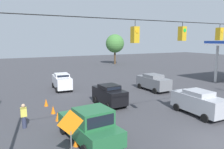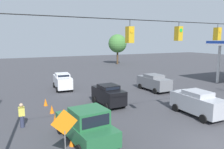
# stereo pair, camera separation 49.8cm
# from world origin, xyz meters

# --- Properties ---
(ground_plane) EXTENTS (140.00, 140.00, 0.00)m
(ground_plane) POSITION_xyz_m (0.00, 0.00, 0.00)
(ground_plane) COLOR #3D3D42
(overhead_signal_span) EXTENTS (22.89, 0.38, 7.83)m
(overhead_signal_span) POSITION_xyz_m (0.01, -1.59, 4.91)
(overhead_signal_span) COLOR #939399
(overhead_signal_span) RESTS_ON ground_plane
(sedan_black_withflow_mid) EXTENTS (2.07, 3.95, 1.92)m
(sedan_black_withflow_mid) POSITION_xyz_m (2.14, -9.74, 1.00)
(sedan_black_withflow_mid) COLOR black
(sedan_black_withflow_mid) RESTS_ON ground_plane
(sedan_grey_oncoming_far) EXTENTS (2.11, 4.54, 1.93)m
(sedan_grey_oncoming_far) POSITION_xyz_m (-5.27, -12.71, 1.01)
(sedan_grey_oncoming_far) COLOR slate
(sedan_grey_oncoming_far) RESTS_ON ground_plane
(pickup_truck_green_parked_shoulder) EXTENTS (2.61, 5.19, 2.12)m
(pickup_truck_green_parked_shoulder) POSITION_xyz_m (6.44, -3.82, 0.98)
(pickup_truck_green_parked_shoulder) COLOR #236038
(pickup_truck_green_parked_shoulder) RESTS_ON ground_plane
(sedan_silver_crossing_near) EXTENTS (2.04, 4.55, 1.99)m
(sedan_silver_crossing_near) POSITION_xyz_m (-3.06, -4.12, 1.04)
(sedan_silver_crossing_near) COLOR #A8AAB2
(sedan_silver_crossing_near) RESTS_ON ground_plane
(sedan_white_withflow_far) EXTENTS (2.20, 4.48, 1.97)m
(sedan_white_withflow_far) POSITION_xyz_m (4.33, -18.18, 1.02)
(sedan_white_withflow_far) COLOR silver
(sedan_white_withflow_far) RESTS_ON ground_plane
(traffic_cone_nearest) EXTENTS (0.37, 0.37, 0.68)m
(traffic_cone_nearest) POSITION_xyz_m (7.37, -3.57, 0.34)
(traffic_cone_nearest) COLOR orange
(traffic_cone_nearest) RESTS_ON ground_plane
(traffic_cone_second) EXTENTS (0.37, 0.37, 0.68)m
(traffic_cone_second) POSITION_xyz_m (7.52, -5.83, 0.34)
(traffic_cone_second) COLOR orange
(traffic_cone_second) RESTS_ON ground_plane
(traffic_cone_third) EXTENTS (0.37, 0.37, 0.68)m
(traffic_cone_third) POSITION_xyz_m (7.35, -7.97, 0.34)
(traffic_cone_third) COLOR orange
(traffic_cone_third) RESTS_ON ground_plane
(traffic_cone_fourth) EXTENTS (0.37, 0.37, 0.68)m
(traffic_cone_fourth) POSITION_xyz_m (7.30, -9.77, 0.34)
(traffic_cone_fourth) COLOR orange
(traffic_cone_fourth) RESTS_ON ground_plane
(traffic_cone_fifth) EXTENTS (0.37, 0.37, 0.68)m
(traffic_cone_fifth) POSITION_xyz_m (7.41, -12.13, 0.34)
(traffic_cone_fifth) COLOR orange
(traffic_cone_fifth) RESTS_ON ground_plane
(work_zone_sign) EXTENTS (1.27, 0.06, 2.84)m
(work_zone_sign) POSITION_xyz_m (8.22, -1.70, 1.99)
(work_zone_sign) COLOR slate
(work_zone_sign) RESTS_ON ground_plane
(pedestrian) EXTENTS (0.40, 0.28, 1.72)m
(pedestrian) POSITION_xyz_m (9.72, -7.70, 0.87)
(pedestrian) COLOR #2D334C
(pedestrian) RESTS_ON ground_plane
(tree_horizon_left) EXTENTS (4.49, 4.49, 7.32)m
(tree_horizon_left) POSITION_xyz_m (-14.60, -39.74, 5.05)
(tree_horizon_left) COLOR #4C3823
(tree_horizon_left) RESTS_ON ground_plane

